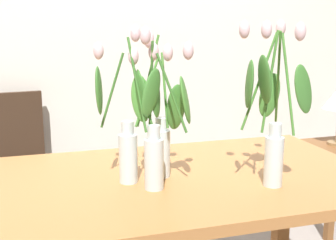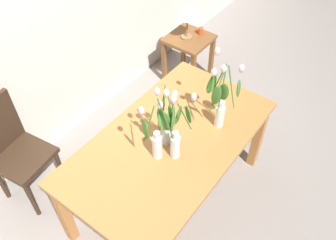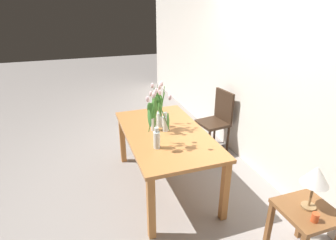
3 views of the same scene
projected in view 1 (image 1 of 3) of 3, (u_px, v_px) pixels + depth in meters
room_wall_rear at (111, 19)px, 2.77m from camera, size 9.00×0.10×2.70m
dining_table at (171, 198)px, 1.69m from camera, size 1.60×0.90×0.74m
tulip_vase_0 at (273, 118)px, 1.52m from camera, size 0.24×0.25×0.59m
tulip_vase_1 at (157, 126)px, 1.60m from camera, size 0.20×0.14×0.57m
tulip_vase_2 at (157, 138)px, 1.52m from camera, size 0.21×0.18×0.55m
tulip_vase_3 at (131, 126)px, 1.55m from camera, size 0.25×0.16×0.56m
dining_chair at (12, 165)px, 2.51m from camera, size 0.45×0.45×0.93m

